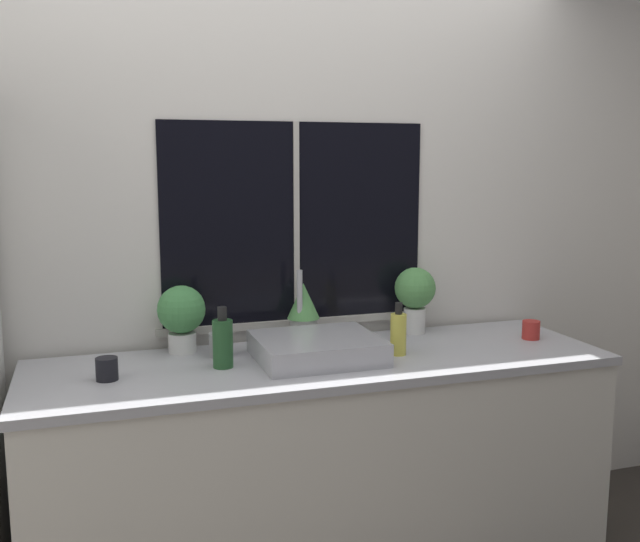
{
  "coord_description": "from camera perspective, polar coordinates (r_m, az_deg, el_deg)",
  "views": [
    {
      "loc": [
        -0.86,
        -2.24,
        1.66
      ],
      "look_at": [
        -0.01,
        0.34,
        1.23
      ],
      "focal_mm": 40.0,
      "sensor_mm": 36.0,
      "label": 1
    }
  ],
  "objects": [
    {
      "name": "wall_back",
      "position": [
        3.12,
        -2.11,
        3.21
      ],
      "size": [
        8.0,
        0.09,
        2.7
      ],
      "color": "silver",
      "rests_on": "ground_plane"
    },
    {
      "name": "wall_right",
      "position": [
        4.83,
        20.83,
        4.67
      ],
      "size": [
        0.06,
        7.0,
        2.7
      ],
      "color": "silver",
      "rests_on": "ground_plane"
    },
    {
      "name": "counter",
      "position": [
        2.98,
        0.25,
        -15.19
      ],
      "size": [
        2.28,
        0.7,
        0.88
      ],
      "color": "silver",
      "rests_on": "ground_plane"
    },
    {
      "name": "sink",
      "position": [
        2.81,
        -0.26,
        -6.15
      ],
      "size": [
        0.47,
        0.46,
        0.32
      ],
      "color": "#ADADB2",
      "rests_on": "counter"
    },
    {
      "name": "potted_plant_left",
      "position": [
        2.93,
        -11.03,
        -3.35
      ],
      "size": [
        0.19,
        0.19,
        0.27
      ],
      "color": "white",
      "rests_on": "counter"
    },
    {
      "name": "potted_plant_center",
      "position": [
        3.04,
        -1.26,
        -3.16
      ],
      "size": [
        0.14,
        0.14,
        0.26
      ],
      "color": "white",
      "rests_on": "counter"
    },
    {
      "name": "potted_plant_right",
      "position": [
        3.22,
        7.61,
        -1.74
      ],
      "size": [
        0.18,
        0.18,
        0.3
      ],
      "color": "white",
      "rests_on": "counter"
    },
    {
      "name": "soap_bottle",
      "position": [
        2.88,
        6.28,
        -4.95
      ],
      "size": [
        0.06,
        0.06,
        0.21
      ],
      "color": "#DBD14C",
      "rests_on": "counter"
    },
    {
      "name": "bottle_tall",
      "position": [
        2.71,
        -7.79,
        -5.66
      ],
      "size": [
        0.08,
        0.08,
        0.23
      ],
      "color": "#235128",
      "rests_on": "counter"
    },
    {
      "name": "mug_grey",
      "position": [
        2.87,
        -7.92,
        -5.87
      ],
      "size": [
        0.1,
        0.1,
        0.09
      ],
      "color": "gray",
      "rests_on": "counter"
    },
    {
      "name": "mug_black",
      "position": [
        2.66,
        -16.68,
        -7.51
      ],
      "size": [
        0.08,
        0.08,
        0.08
      ],
      "color": "black",
      "rests_on": "counter"
    },
    {
      "name": "mug_red",
      "position": [
        3.25,
        16.52,
        -4.54
      ],
      "size": [
        0.08,
        0.08,
        0.08
      ],
      "color": "#B72D28",
      "rests_on": "counter"
    }
  ]
}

